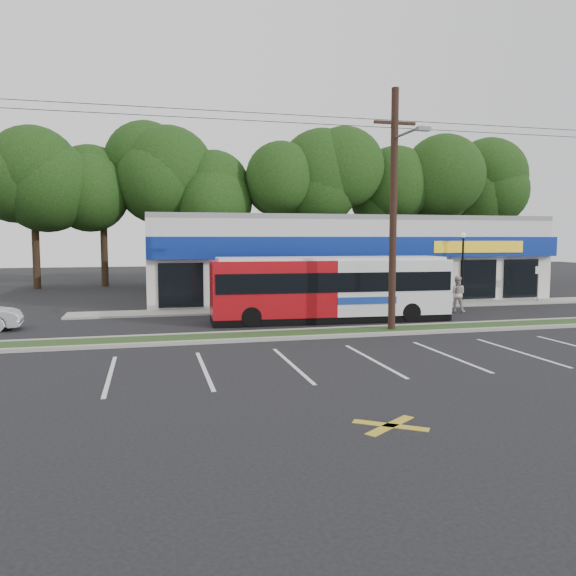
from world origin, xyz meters
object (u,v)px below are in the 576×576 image
Objects in this scene: utility_pole at (390,202)px; pedestrian_b at (457,294)px; pedestrian_a at (419,295)px; sign_post at (538,277)px; lamp_post at (463,260)px; car_dark at (370,297)px; metrobus at (331,287)px.

pedestrian_b is at bearing 39.44° from utility_pole.
pedestrian_a is (3.97, 5.07, -4.45)m from utility_pole.
pedestrian_b is (6.17, 5.07, -4.45)m from utility_pole.
pedestrian_a is (-9.20, -2.57, -0.59)m from sign_post.
utility_pole is 11.67m from lamp_post.
utility_pole is at bearing -149.85° from sign_post.
pedestrian_b reaches higher than car_dark.
lamp_post is 1.91× the size of sign_post.
utility_pole reaches higher than sign_post.
car_dark is at bearing 74.29° from utility_pole.
utility_pole is at bearing 69.18° from pedestrian_b.
car_dark is (-11.30, -1.02, -0.78)m from sign_post.
sign_post is at bearing 18.26° from metrobus.
car_dark is (1.87, 6.63, -4.64)m from utility_pole.
car_dark is 2.36× the size of pedestrian_a.
metrobus is at bearing 8.66° from pedestrian_a.
metrobus is (-9.52, -4.30, -1.06)m from lamp_post.
car_dark is at bearing 9.84° from pedestrian_b.
utility_pole is 5.39m from metrobus.
metrobus reaches higher than car_dark.
metrobus is (-1.35, 3.57, -3.81)m from utility_pole.
metrobus is 5.93× the size of pedestrian_b.
car_dark is at bearing -174.86° from sign_post.
lamp_post is at bearing 43.95° from utility_pole.
lamp_post reaches higher than pedestrian_a.
metrobus is 5.57m from pedestrian_a.
utility_pole is 22.47× the size of sign_post.
pedestrian_a reaches higher than car_dark.
pedestrian_a is at bearing 51.94° from utility_pole.
pedestrian_b is at bearing -118.50° from car_dark.
metrobus reaches higher than pedestrian_a.
sign_post reaches higher than car_dark.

